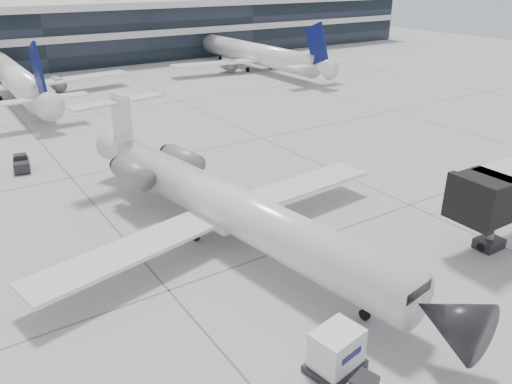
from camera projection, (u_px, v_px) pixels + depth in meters
ground at (308, 241)px, 32.93m from camera, size 220.00×220.00×0.00m
terminal at (31, 37)px, 93.22m from camera, size 170.00×22.00×10.00m
bg_jet_center at (18, 97)px, 70.67m from camera, size 32.00×40.00×9.60m
bg_jet_right at (253, 69)px, 90.98m from camera, size 32.00×40.00×9.60m
regional_jet at (225, 204)px, 32.16m from camera, size 26.18×32.67×7.55m
cargo_uld at (336, 351)px, 21.95m from camera, size 2.75×2.21×2.04m
traffic_cone at (148, 254)px, 31.04m from camera, size 0.40×0.40×0.49m
far_tug at (22, 164)px, 44.29m from camera, size 1.65×2.39×1.40m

